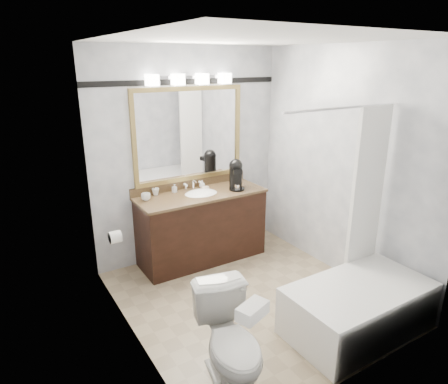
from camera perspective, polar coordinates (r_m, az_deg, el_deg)
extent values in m
cube|color=gray|center=(4.26, 3.65, -14.91)|extent=(2.40, 2.60, 0.01)
cube|color=white|center=(3.58, 4.51, 21.08)|extent=(2.40, 2.60, 0.01)
cube|color=white|center=(4.81, -5.04, 5.28)|extent=(2.40, 0.01, 2.50)
cube|color=white|center=(2.84, 19.55, -5.12)|extent=(2.40, 0.01, 2.50)
cube|color=white|center=(3.21, -13.76, -1.84)|extent=(0.01, 2.60, 2.50)
cube|color=white|center=(4.52, 16.62, 3.71)|extent=(0.01, 2.60, 2.50)
cube|color=black|center=(4.83, -3.20, -5.14)|extent=(1.50, 0.55, 0.82)
cube|color=brown|center=(4.68, -3.30, -0.35)|extent=(1.53, 0.58, 0.03)
cube|color=brown|center=(4.89, -4.82, 1.23)|extent=(1.53, 0.03, 0.10)
ellipsoid|color=white|center=(4.68, -3.29, -0.53)|extent=(0.44, 0.34, 0.14)
cube|color=#A18749|center=(4.68, -5.16, 14.50)|extent=(1.40, 0.04, 0.05)
cube|color=#A18749|center=(4.86, -4.81, 2.06)|extent=(1.40, 0.04, 0.05)
cube|color=#A18749|center=(4.49, -12.76, 7.21)|extent=(0.05, 0.04, 1.00)
cube|color=#A18749|center=(5.08, 1.91, 8.88)|extent=(0.05, 0.04, 1.00)
cube|color=white|center=(4.75, -5.01, 8.17)|extent=(1.30, 0.01, 1.00)
cube|color=silver|center=(4.67, -5.15, 16.03)|extent=(0.90, 0.05, 0.03)
cube|color=white|center=(4.44, -10.23, 15.45)|extent=(0.12, 0.12, 0.12)
cube|color=white|center=(4.56, -6.60, 15.68)|extent=(0.12, 0.12, 0.12)
cube|color=white|center=(4.69, -3.16, 15.84)|extent=(0.12, 0.12, 0.12)
cube|color=white|center=(4.84, 0.09, 15.94)|extent=(0.12, 0.12, 0.12)
cube|color=black|center=(4.69, -5.27, 15.42)|extent=(2.40, 0.01, 0.06)
cube|color=white|center=(3.90, 18.57, -15.44)|extent=(1.30, 0.72, 0.45)
cylinder|color=silver|center=(3.54, 16.68, 11.43)|extent=(1.30, 0.02, 0.02)
cube|color=white|center=(4.01, 19.83, 0.46)|extent=(0.40, 0.04, 1.55)
cylinder|color=white|center=(4.03, -15.30, -6.23)|extent=(0.11, 0.12, 0.12)
imported|color=white|center=(3.10, 1.08, -20.76)|extent=(0.57, 0.81, 0.75)
cube|color=white|center=(2.69, 4.09, -16.58)|extent=(0.25, 0.19, 0.09)
cylinder|color=black|center=(4.80, 1.83, 0.45)|extent=(0.19, 0.19, 0.02)
cylinder|color=black|center=(4.81, 1.68, 2.22)|extent=(0.16, 0.16, 0.27)
sphere|color=black|center=(4.78, 1.69, 3.78)|extent=(0.16, 0.16, 0.16)
cube|color=black|center=(4.71, 1.92, 2.98)|extent=(0.13, 0.13, 0.05)
cylinder|color=silver|center=(4.77, 1.89, 0.74)|extent=(0.06, 0.06, 0.06)
imported|color=white|center=(4.50, -11.10, -0.68)|extent=(0.12, 0.12, 0.08)
imported|color=white|center=(4.66, -9.75, 0.04)|extent=(0.10, 0.10, 0.08)
imported|color=white|center=(4.73, -7.10, 0.55)|extent=(0.05, 0.05, 0.10)
imported|color=white|center=(4.87, -3.16, 1.15)|extent=(0.07, 0.07, 0.09)
cube|color=beige|center=(4.83, -2.72, 0.59)|extent=(0.08, 0.05, 0.03)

